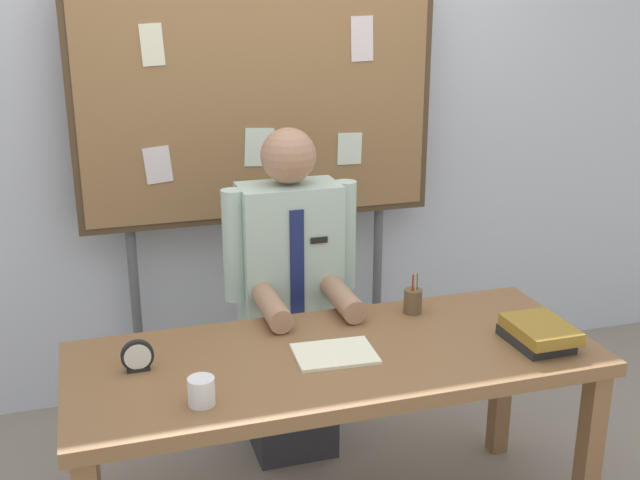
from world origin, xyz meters
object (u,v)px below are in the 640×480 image
at_px(desk, 335,375).
at_px(book_stack, 538,333).
at_px(pen_holder, 413,301).
at_px(person, 291,309).
at_px(coffee_mug, 201,391).
at_px(open_notebook, 335,354).
at_px(desk_clock, 137,357).
at_px(bulletin_board, 259,104).

relative_size(desk, book_stack, 6.94).
relative_size(book_stack, pen_holder, 1.63).
distance_m(person, book_stack, 1.02).
bearing_deg(coffee_mug, open_notebook, 21.47).
bearing_deg(desk_clock, book_stack, -9.02).
height_order(book_stack, open_notebook, book_stack).
relative_size(bulletin_board, pen_holder, 12.56).
height_order(coffee_mug, pen_holder, pen_holder).
xyz_separation_m(bulletin_board, book_stack, (0.70, -1.24, -0.66)).
xyz_separation_m(desk_clock, coffee_mug, (0.16, -0.28, -0.00)).
bearing_deg(book_stack, person, 133.57).
bearing_deg(coffee_mug, desk_clock, 120.66).
bearing_deg(desk_clock, coffee_mug, -59.34).
bearing_deg(desk_clock, open_notebook, -7.70).
bearing_deg(person, desk, -90.00).
xyz_separation_m(person, book_stack, (0.70, -0.73, 0.12)).
bearing_deg(pen_holder, book_stack, -51.44).
bearing_deg(open_notebook, coffee_mug, -158.53).
bearing_deg(pen_holder, person, 138.28).
height_order(desk_clock, pen_holder, pen_holder).
height_order(bulletin_board, coffee_mug, bulletin_board).
bearing_deg(desk_clock, person, 38.31).
xyz_separation_m(book_stack, desk_clock, (-1.35, 0.21, 0.01)).
relative_size(person, bulletin_board, 0.70).
bearing_deg(person, desk_clock, -141.69).
bearing_deg(coffee_mug, pen_holder, 26.89).
height_order(person, book_stack, person).
height_order(bulletin_board, desk_clock, bulletin_board).
xyz_separation_m(person, desk_clock, (-0.66, -0.52, 0.12)).
height_order(person, open_notebook, person).
relative_size(bulletin_board, desk_clock, 18.94).
xyz_separation_m(desk, bulletin_board, (0.00, 1.09, 0.79)).
relative_size(desk, person, 1.28).
distance_m(person, bulletin_board, 0.92).
bearing_deg(book_stack, open_notebook, 169.78).
relative_size(person, open_notebook, 5.18).
distance_m(person, pen_holder, 0.54).
distance_m(open_notebook, pen_holder, 0.48).
distance_m(bulletin_board, open_notebook, 1.31).
xyz_separation_m(open_notebook, coffee_mug, (-0.48, -0.19, 0.04)).
xyz_separation_m(book_stack, open_notebook, (-0.71, 0.13, -0.04)).
distance_m(book_stack, open_notebook, 0.72).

